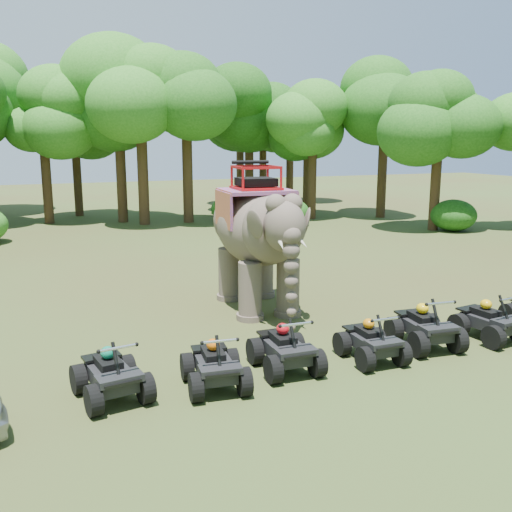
{
  "coord_description": "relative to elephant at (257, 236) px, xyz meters",
  "views": [
    {
      "loc": [
        -5.35,
        -11.93,
        4.81
      ],
      "look_at": [
        0.0,
        1.2,
        1.9
      ],
      "focal_mm": 40.0,
      "sensor_mm": 36.0,
      "label": 1
    }
  ],
  "objects": [
    {
      "name": "tree_2",
      "position": [
        7.79,
        20.36,
        2.33
      ],
      "size": [
        6.19,
        6.19,
        8.84
      ],
      "primitive_type": null,
      "color": "#195114",
      "rests_on": "ground"
    },
    {
      "name": "atv_2",
      "position": [
        -1.21,
        -4.52,
        -1.48
      ],
      "size": [
        1.25,
        1.69,
        1.22
      ],
      "primitive_type": null,
      "rotation": [
        0.0,
        0.0,
        -0.03
      ],
      "color": "black",
      "rests_on": "ground"
    },
    {
      "name": "tree_35",
      "position": [
        8.97,
        25.2,
        2.05
      ],
      "size": [
        5.8,
        5.8,
        8.29
      ],
      "primitive_type": null,
      "color": "#195114",
      "rests_on": "ground"
    },
    {
      "name": "atv_1",
      "position": [
        -2.85,
        -4.78,
        -1.51
      ],
      "size": [
        1.32,
        1.7,
        1.18
      ],
      "primitive_type": null,
      "rotation": [
        0.0,
        0.0,
        -0.11
      ],
      "color": "black",
      "rests_on": "ground"
    },
    {
      "name": "tree_32",
      "position": [
        -4.8,
        20.24,
        1.93
      ],
      "size": [
        5.63,
        5.63,
        8.04
      ],
      "primitive_type": null,
      "color": "#195114",
      "rests_on": "ground"
    },
    {
      "name": "tree_41",
      "position": [
        10.99,
        25.65,
        2.09
      ],
      "size": [
        5.86,
        5.86,
        8.37
      ],
      "primitive_type": null,
      "color": "#195114",
      "rests_on": "ground"
    },
    {
      "name": "atv_3",
      "position": [
        0.78,
        -4.74,
        -1.53
      ],
      "size": [
        1.15,
        1.56,
        1.14
      ],
      "primitive_type": null,
      "rotation": [
        0.0,
        0.0,
        -0.02
      ],
      "color": "black",
      "rests_on": "ground"
    },
    {
      "name": "tree_0",
      "position": [
        -0.72,
        19.16,
        2.53
      ],
      "size": [
        6.47,
        6.47,
        9.25
      ],
      "primitive_type": null,
      "color": "#195114",
      "rests_on": "ground"
    },
    {
      "name": "tree_4",
      "position": [
        14.6,
        15.17,
        2.32
      ],
      "size": [
        6.18,
        6.18,
        8.82
      ],
      "primitive_type": null,
      "color": "#195114",
      "rests_on": "ground"
    },
    {
      "name": "tree_33",
      "position": [
        -2.85,
        23.08,
        1.52
      ],
      "size": [
        5.06,
        5.06,
        7.23
      ],
      "primitive_type": null,
      "color": "#195114",
      "rests_on": "ground"
    },
    {
      "name": "ground",
      "position": [
        -0.72,
        -2.89,
        -2.09
      ],
      "size": [
        110.0,
        110.0,
        0.0
      ],
      "primitive_type": "plane",
      "color": "#47381E",
      "rests_on": "ground"
    },
    {
      "name": "tree_38",
      "position": [
        0.27,
        17.71,
        2.91
      ],
      "size": [
        7.0,
        7.0,
        10.0
      ],
      "primitive_type": null,
      "color": "#195114",
      "rests_on": "ground"
    },
    {
      "name": "elephant",
      "position": [
        0.0,
        0.0,
        0.0
      ],
      "size": [
        2.51,
        5.11,
        4.19
      ],
      "primitive_type": null,
      "rotation": [
        0.0,
        0.0,
        -0.06
      ],
      "color": "brown",
      "rests_on": "ground"
    },
    {
      "name": "tree_5",
      "position": [
        14.3,
        9.8,
        1.78
      ],
      "size": [
        5.43,
        5.43,
        7.75
      ],
      "primitive_type": null,
      "color": "#195114",
      "rests_on": "ground"
    },
    {
      "name": "tree_3",
      "position": [
        10.26,
        16.19,
        1.61
      ],
      "size": [
        5.19,
        5.19,
        7.41
      ],
      "primitive_type": null,
      "color": "#195114",
      "rests_on": "ground"
    },
    {
      "name": "tree_36",
      "position": [
        13.14,
        25.38,
        2.32
      ],
      "size": [
        6.17,
        6.17,
        8.82
      ],
      "primitive_type": null,
      "color": "#195114",
      "rests_on": "ground"
    },
    {
      "name": "tree_40",
      "position": [
        10.69,
        17.71,
        1.48
      ],
      "size": [
        5.0,
        5.0,
        7.15
      ],
      "primitive_type": null,
      "color": "#195114",
      "rests_on": "ground"
    },
    {
      "name": "tree_1",
      "position": [
        2.84,
        17.58,
        2.66
      ],
      "size": [
        6.66,
        6.66,
        9.51
      ],
      "primitive_type": null,
      "color": "#195114",
      "rests_on": "ground"
    },
    {
      "name": "atv_4",
      "position": [
        2.43,
        -4.5,
        -1.46
      ],
      "size": [
        1.41,
        1.82,
        1.26
      ],
      "primitive_type": null,
      "rotation": [
        0.0,
        0.0,
        -0.1
      ],
      "color": "black",
      "rests_on": "ground"
    },
    {
      "name": "atv_0",
      "position": [
        -4.81,
        -4.49,
        -1.49
      ],
      "size": [
        1.43,
        1.8,
        1.21
      ],
      "primitive_type": null,
      "rotation": [
        0.0,
        0.0,
        0.15
      ],
      "color": "black",
      "rests_on": "ground"
    },
    {
      "name": "atv_5",
      "position": [
        4.23,
        -4.67,
        -1.5
      ],
      "size": [
        1.35,
        1.73,
        1.19
      ],
      "primitive_type": null,
      "rotation": [
        0.0,
        0.0,
        0.11
      ],
      "color": "black",
      "rests_on": "ground"
    }
  ]
}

